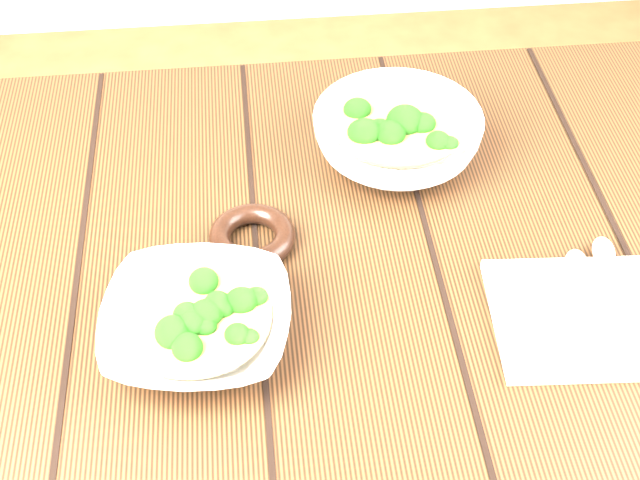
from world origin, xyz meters
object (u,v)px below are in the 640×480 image
Objects in this scene: soup_bowl_back at (397,136)px; trivet at (252,236)px; table at (279,332)px; napkin at (587,317)px; soup_bowl_front at (197,324)px.

soup_bowl_back is 2.70× the size of trivet.
table is 6.04× the size of napkin.
napkin is at bearing -2.21° from soup_bowl_front.
trivet is (0.06, 0.13, -0.01)m from soup_bowl_front.
soup_bowl_back is at bearing 122.75° from napkin.
soup_bowl_back is 0.23m from trivet.
soup_bowl_back is at bearing 47.16° from soup_bowl_front.
napkin is at bearing -19.40° from table.
soup_bowl_back reaches higher than trivet.
table is 0.36m from napkin.
table is at bearing 48.83° from soup_bowl_front.
soup_bowl_front is 0.15m from trivet.
soup_bowl_back reaches higher than table.
soup_bowl_front is at bearing -114.88° from trivet.
napkin is (0.41, -0.02, -0.02)m from soup_bowl_front.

